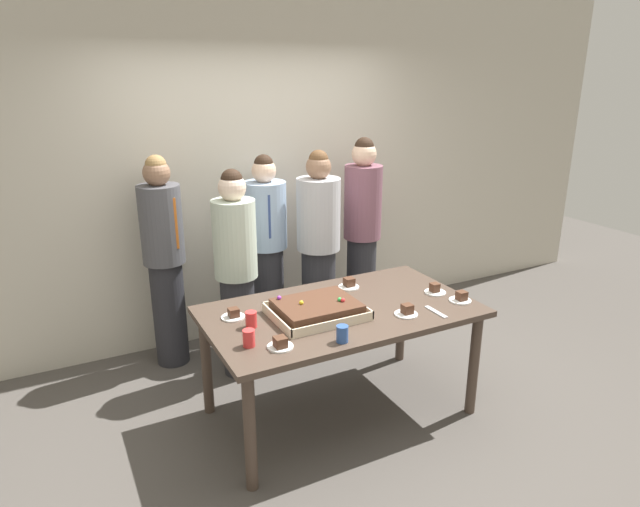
{
  "coord_description": "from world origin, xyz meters",
  "views": [
    {
      "loc": [
        -1.64,
        -2.87,
        2.25
      ],
      "look_at": [
        -0.08,
        0.15,
        1.13
      ],
      "focal_mm": 30.8,
      "sensor_mm": 36.0,
      "label": 1
    }
  ],
  "objects_px": {
    "drink_cup_nearest": "(249,338)",
    "drink_cup_middle": "(342,334)",
    "party_table": "(341,321)",
    "person_far_right_suit": "(236,272)",
    "cake_server_utensil": "(436,312)",
    "plated_slice_near_right": "(435,290)",
    "person_left_edge_reaching": "(266,249)",
    "plated_slice_far_left": "(280,344)",
    "person_serving_front": "(319,249)",
    "plated_slice_far_right": "(349,284)",
    "person_green_shirt_behind": "(165,259)",
    "plated_slice_near_left": "(233,315)",
    "plated_slice_center_back": "(461,298)",
    "plated_slice_center_front": "(407,311)",
    "sheet_cake": "(317,309)",
    "drink_cup_far_end": "(251,320)",
    "person_striped_tie_right": "(362,232)"
  },
  "relations": [
    {
      "from": "cake_server_utensil",
      "to": "person_green_shirt_behind",
      "type": "xyz_separation_m",
      "value": [
        -1.38,
        1.58,
        0.1
      ]
    },
    {
      "from": "plated_slice_near_right",
      "to": "drink_cup_middle",
      "type": "distance_m",
      "value": 1.0
    },
    {
      "from": "plated_slice_center_back",
      "to": "person_striped_tie_right",
      "type": "height_order",
      "value": "person_striped_tie_right"
    },
    {
      "from": "person_serving_front",
      "to": "person_green_shirt_behind",
      "type": "height_order",
      "value": "person_green_shirt_behind"
    },
    {
      "from": "drink_cup_middle",
      "to": "person_serving_front",
      "type": "relative_size",
      "value": 0.06
    },
    {
      "from": "plated_slice_near_left",
      "to": "drink_cup_nearest",
      "type": "distance_m",
      "value": 0.4
    },
    {
      "from": "plated_slice_near_right",
      "to": "plated_slice_far_right",
      "type": "height_order",
      "value": "plated_slice_near_right"
    },
    {
      "from": "plated_slice_near_right",
      "to": "person_serving_front",
      "type": "relative_size",
      "value": 0.09
    },
    {
      "from": "drink_cup_nearest",
      "to": "drink_cup_middle",
      "type": "relative_size",
      "value": 1.0
    },
    {
      "from": "person_left_edge_reaching",
      "to": "sheet_cake",
      "type": "bearing_deg",
      "value": -0.0
    },
    {
      "from": "plated_slice_far_right",
      "to": "plated_slice_center_front",
      "type": "bearing_deg",
      "value": -81.28
    },
    {
      "from": "plated_slice_near_left",
      "to": "person_serving_front",
      "type": "height_order",
      "value": "person_serving_front"
    },
    {
      "from": "person_far_right_suit",
      "to": "plated_slice_far_left",
      "type": "bearing_deg",
      "value": -22.4
    },
    {
      "from": "cake_server_utensil",
      "to": "person_far_right_suit",
      "type": "xyz_separation_m",
      "value": [
        -0.94,
        1.17,
        0.06
      ]
    },
    {
      "from": "plated_slice_far_left",
      "to": "person_green_shirt_behind",
      "type": "height_order",
      "value": "person_green_shirt_behind"
    },
    {
      "from": "sheet_cake",
      "to": "drink_cup_middle",
      "type": "height_order",
      "value": "sheet_cake"
    },
    {
      "from": "person_serving_front",
      "to": "person_far_right_suit",
      "type": "bearing_deg",
      "value": -52.37
    },
    {
      "from": "plated_slice_far_right",
      "to": "plated_slice_center_front",
      "type": "xyz_separation_m",
      "value": [
        0.09,
        -0.58,
        -0.0
      ]
    },
    {
      "from": "cake_server_utensil",
      "to": "plated_slice_far_right",
      "type": "bearing_deg",
      "value": 113.59
    },
    {
      "from": "plated_slice_center_back",
      "to": "person_green_shirt_behind",
      "type": "height_order",
      "value": "person_green_shirt_behind"
    },
    {
      "from": "sheet_cake",
      "to": "plated_slice_center_back",
      "type": "relative_size",
      "value": 3.79
    },
    {
      "from": "person_green_shirt_behind",
      "to": "person_far_right_suit",
      "type": "distance_m",
      "value": 0.6
    },
    {
      "from": "party_table",
      "to": "drink_cup_far_end",
      "type": "distance_m",
      "value": 0.63
    },
    {
      "from": "cake_server_utensil",
      "to": "plated_slice_near_right",
      "type": "bearing_deg",
      "value": 52.71
    },
    {
      "from": "plated_slice_center_front",
      "to": "person_serving_front",
      "type": "bearing_deg",
      "value": 89.76
    },
    {
      "from": "plated_slice_near_right",
      "to": "plated_slice_center_back",
      "type": "xyz_separation_m",
      "value": [
        0.06,
        -0.2,
        0.0
      ]
    },
    {
      "from": "plated_slice_near_left",
      "to": "person_left_edge_reaching",
      "type": "bearing_deg",
      "value": 58.08
    },
    {
      "from": "plated_slice_far_right",
      "to": "person_green_shirt_behind",
      "type": "xyz_separation_m",
      "value": [
        -1.1,
        0.94,
        0.08
      ]
    },
    {
      "from": "party_table",
      "to": "plated_slice_far_left",
      "type": "bearing_deg",
      "value": -151.14
    },
    {
      "from": "person_serving_front",
      "to": "person_far_right_suit",
      "type": "relative_size",
      "value": 1.04
    },
    {
      "from": "plated_slice_near_left",
      "to": "plated_slice_center_back",
      "type": "height_order",
      "value": "plated_slice_center_back"
    },
    {
      "from": "person_striped_tie_right",
      "to": "person_serving_front",
      "type": "bearing_deg",
      "value": -33.22
    },
    {
      "from": "drink_cup_far_end",
      "to": "person_far_right_suit",
      "type": "relative_size",
      "value": 0.06
    },
    {
      "from": "plated_slice_center_front",
      "to": "plated_slice_center_back",
      "type": "height_order",
      "value": "same"
    },
    {
      "from": "plated_slice_near_right",
      "to": "plated_slice_far_right",
      "type": "xyz_separation_m",
      "value": [
        -0.48,
        0.37,
        0.0
      ]
    },
    {
      "from": "sheet_cake",
      "to": "plated_slice_center_front",
      "type": "height_order",
      "value": "sheet_cake"
    },
    {
      "from": "plated_slice_far_left",
      "to": "person_serving_front",
      "type": "distance_m",
      "value": 1.57
    },
    {
      "from": "cake_server_utensil",
      "to": "person_striped_tie_right",
      "type": "distance_m",
      "value": 1.47
    },
    {
      "from": "party_table",
      "to": "plated_slice_far_right",
      "type": "relative_size",
      "value": 11.81
    },
    {
      "from": "party_table",
      "to": "person_green_shirt_behind",
      "type": "bearing_deg",
      "value": 124.71
    },
    {
      "from": "plated_slice_center_front",
      "to": "person_far_right_suit",
      "type": "relative_size",
      "value": 0.09
    },
    {
      "from": "drink_cup_middle",
      "to": "person_serving_front",
      "type": "distance_m",
      "value": 1.48
    },
    {
      "from": "plated_slice_near_right",
      "to": "person_left_edge_reaching",
      "type": "distance_m",
      "value": 1.49
    },
    {
      "from": "plated_slice_near_left",
      "to": "drink_cup_nearest",
      "type": "height_order",
      "value": "drink_cup_nearest"
    },
    {
      "from": "party_table",
      "to": "person_serving_front",
      "type": "bearing_deg",
      "value": 70.96
    },
    {
      "from": "sheet_cake",
      "to": "drink_cup_middle",
      "type": "bearing_deg",
      "value": -94.66
    },
    {
      "from": "party_table",
      "to": "person_green_shirt_behind",
      "type": "distance_m",
      "value": 1.53
    },
    {
      "from": "plated_slice_near_right",
      "to": "plated_slice_center_back",
      "type": "bearing_deg",
      "value": -71.98
    },
    {
      "from": "party_table",
      "to": "person_far_right_suit",
      "type": "relative_size",
      "value": 1.1
    },
    {
      "from": "cake_server_utensil",
      "to": "person_left_edge_reaching",
      "type": "bearing_deg",
      "value": 109.28
    }
  ]
}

